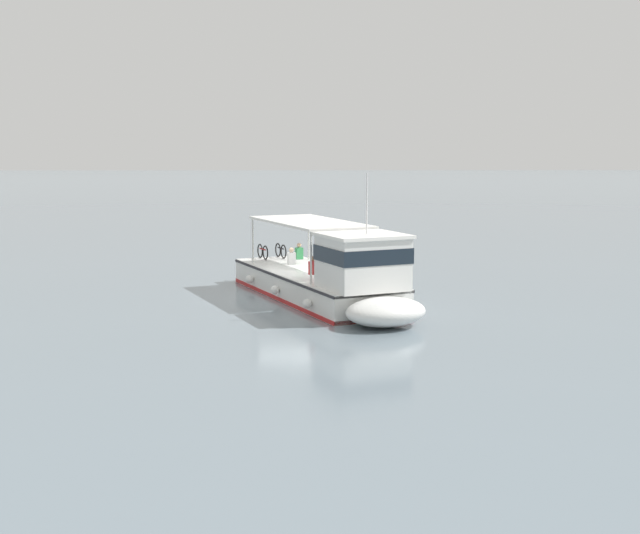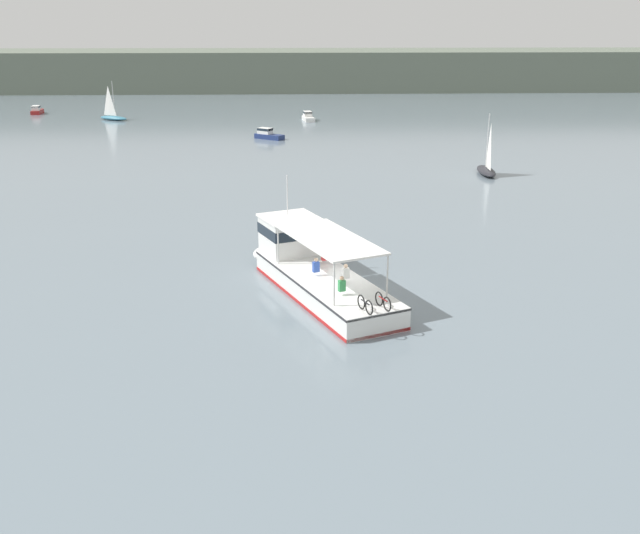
# 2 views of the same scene
# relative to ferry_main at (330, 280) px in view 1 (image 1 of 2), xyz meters

# --- Properties ---
(ground_plane) EXTENTS (400.00, 400.00, 0.00)m
(ground_plane) POSITION_rel_ferry_main_xyz_m (1.69, -1.59, -1.02)
(ground_plane) COLOR slate
(ferry_main) EXTENTS (7.79, 12.91, 5.32)m
(ferry_main) POSITION_rel_ferry_main_xyz_m (0.00, 0.00, 0.00)
(ferry_main) COLOR white
(ferry_main) RESTS_ON ground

